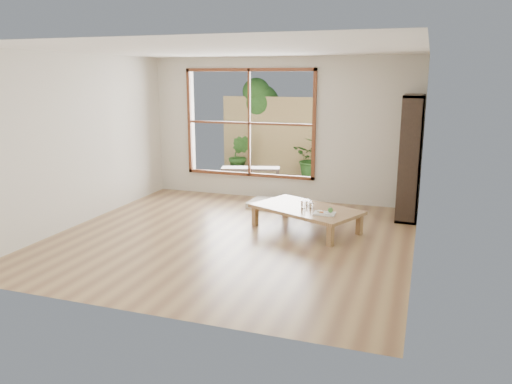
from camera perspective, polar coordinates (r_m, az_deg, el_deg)
ground at (r=7.23m, az=-2.72°, el=-5.13°), size 5.00×5.00×0.00m
low_table at (r=7.50m, az=5.73°, el=-2.08°), size 1.80×1.46×0.34m
floor_cushion at (r=8.91m, az=1.35°, el=-1.28°), size 0.64×0.64×0.09m
bookshelf at (r=8.37m, az=17.21°, el=3.80°), size 0.32×0.89×1.98m
glass_tall at (r=7.42m, az=5.41°, el=-1.43°), size 0.07×0.07×0.12m
glass_mid at (r=7.42m, az=6.36°, el=-1.59°), size 0.06×0.06×0.09m
glass_short at (r=7.61m, az=6.22°, el=-1.24°), size 0.06×0.06×0.08m
glass_small at (r=7.58m, az=5.95°, el=-1.29°), size 0.06×0.06×0.08m
food_tray at (r=7.17m, az=7.96°, el=-2.35°), size 0.31×0.23×0.10m
deck at (r=10.66m, az=1.33°, el=0.89°), size 2.80×2.00×0.05m
garden_bench at (r=10.38m, az=-0.63°, el=2.50°), size 1.25×0.66×0.38m
bamboo_fence at (r=11.46m, az=2.89°, el=6.30°), size 2.80×0.06×1.80m
shrub_right at (r=11.02m, az=6.63°, el=3.85°), size 0.96×0.86×0.95m
shrub_left at (r=11.39m, az=-1.89°, el=4.19°), size 0.51×0.42×0.93m
garden_tree at (r=11.88m, az=0.15°, el=10.08°), size 1.04×0.85×2.22m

